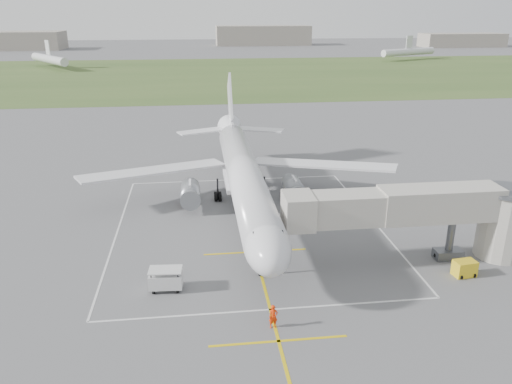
{
  "coord_description": "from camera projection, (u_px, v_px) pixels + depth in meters",
  "views": [
    {
      "loc": [
        -5.2,
        -53.26,
        22.29
      ],
      "look_at": [
        0.82,
        -4.0,
        4.0
      ],
      "focal_mm": 35.0,
      "sensor_mm": 36.0,
      "label": 1
    }
  ],
  "objects": [
    {
      "name": "distant_aircraft",
      "position": [
        243.0,
        55.0,
        213.06
      ],
      "size": [
        180.55,
        39.12,
        8.85
      ],
      "color": "silver",
      "rests_on": "ground"
    },
    {
      "name": "ramp_worker_nose",
      "position": [
        273.0,
        317.0,
        36.78
      ],
      "size": [
        0.72,
        0.51,
        1.86
      ],
      "primitive_type": "imported",
      "rotation": [
        0.0,
        0.0,
        0.09
      ],
      "color": "red",
      "rests_on": "ground"
    },
    {
      "name": "airliner",
      "position": [
        244.0,
        175.0,
        57.09
      ],
      "size": [
        38.93,
        46.75,
        13.52
      ],
      "color": "silver",
      "rests_on": "ground"
    },
    {
      "name": "ramp_worker_wing",
      "position": [
        185.0,
        197.0,
        59.96
      ],
      "size": [
        1.13,
        1.0,
        1.94
      ],
      "primitive_type": "imported",
      "rotation": [
        0.0,
        0.0,
        2.81
      ],
      "color": "#FF4808",
      "rests_on": "ground"
    },
    {
      "name": "apron_markings",
      "position": [
        250.0,
        234.0,
        52.49
      ],
      "size": [
        28.2,
        60.0,
        0.01
      ],
      "color": "gold",
      "rests_on": "ground"
    },
    {
      "name": "jet_bridge",
      "position": [
        431.0,
        213.0,
        45.48
      ],
      "size": [
        23.4,
        5.0,
        7.2
      ],
      "color": "#A29B92",
      "rests_on": "ground"
    },
    {
      "name": "grass_strip",
      "position": [
        209.0,
        75.0,
        178.98
      ],
      "size": [
        700.0,
        120.0,
        0.02
      ],
      "primitive_type": "cube",
      "color": "#395123",
      "rests_on": "ground"
    },
    {
      "name": "distant_hangars",
      "position": [
        174.0,
        39.0,
        301.27
      ],
      "size": [
        345.0,
        49.0,
        12.0
      ],
      "color": "gray",
      "rests_on": "ground"
    },
    {
      "name": "ground",
      "position": [
        245.0,
        213.0,
        57.91
      ],
      "size": [
        700.0,
        700.0,
        0.0
      ],
      "primitive_type": "plane",
      "color": "#5C5C5F",
      "rests_on": "ground"
    },
    {
      "name": "gpu_unit",
      "position": [
        465.0,
        268.0,
        44.08
      ],
      "size": [
        2.03,
        1.54,
        1.42
      ],
      "rotation": [
        0.0,
        0.0,
        0.12
      ],
      "color": "yellow",
      "rests_on": "ground"
    },
    {
      "name": "baggage_cart",
      "position": [
        166.0,
        279.0,
        41.77
      ],
      "size": [
        2.86,
        1.83,
        1.91
      ],
      "rotation": [
        0.0,
        0.0,
        -0.07
      ],
      "color": "silver",
      "rests_on": "ground"
    }
  ]
}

